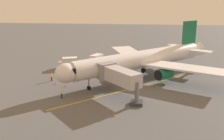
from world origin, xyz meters
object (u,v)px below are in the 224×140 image
object	(u,v)px
safety_cone_nose_left	(55,83)
safety_cone_nose_right	(65,85)
box_truck_portside	(68,62)
safety_cone_wing_port	(114,115)
belt_loader_near_nose	(194,69)
jet_bridge	(116,75)
box_truck_starboard_side	(96,60)
ground_crew_marshaller	(51,77)
ground_crew_wing_walker	(62,93)
airplane	(143,60)

from	to	relation	value
safety_cone_nose_left	safety_cone_nose_right	world-z (taller)	same
box_truck_portside	safety_cone_nose_left	world-z (taller)	box_truck_portside
safety_cone_nose_left	safety_cone_wing_port	world-z (taller)	same
belt_loader_near_nose	jet_bridge	bearing A→B (deg)	45.84
box_truck_starboard_side	safety_cone_wing_port	size ratio (longest dim) A/B	9.08
ground_crew_marshaller	ground_crew_wing_walker	xyz separation A→B (m)	(-4.97, 9.52, 0.00)
jet_bridge	airplane	bearing A→B (deg)	-112.29
box_truck_portside	safety_cone_nose_left	distance (m)	13.03
airplane	belt_loader_near_nose	size ratio (longest dim) A/B	7.19
safety_cone_nose_right	safety_cone_wing_port	size ratio (longest dim) A/B	1.00
airplane	ground_crew_marshaller	world-z (taller)	airplane
airplane	belt_loader_near_nose	world-z (taller)	airplane
box_truck_portside	box_truck_starboard_side	world-z (taller)	same
airplane	jet_bridge	bearing A→B (deg)	67.71
ground_crew_wing_walker	belt_loader_near_nose	world-z (taller)	belt_loader_near_nose
jet_bridge	ground_crew_wing_walker	world-z (taller)	jet_bridge
airplane	safety_cone_nose_right	world-z (taller)	airplane
jet_bridge	safety_cone_wing_port	size ratio (longest dim) A/B	17.77
ground_crew_marshaller	box_truck_starboard_side	size ratio (longest dim) A/B	0.34
jet_bridge	ground_crew_marshaller	distance (m)	16.15
safety_cone_wing_port	airplane	bearing A→B (deg)	-101.53
safety_cone_nose_left	ground_crew_wing_walker	bearing A→B (deg)	115.65
ground_crew_wing_walker	belt_loader_near_nose	bearing A→B (deg)	-142.61
belt_loader_near_nose	safety_cone_nose_left	bearing A→B (deg)	23.38
ground_crew_marshaller	airplane	bearing A→B (deg)	-166.10
airplane	safety_cone_nose_left	bearing A→B (deg)	21.79
box_truck_portside	jet_bridge	bearing A→B (deg)	127.78
box_truck_portside	ground_crew_marshaller	bearing A→B (deg)	85.74
safety_cone_nose_left	ground_crew_marshaller	bearing A→B (deg)	-56.83
jet_bridge	safety_cone_nose_left	size ratio (longest dim) A/B	17.77
belt_loader_near_nose	box_truck_portside	bearing A→B (deg)	-0.22
belt_loader_near_nose	box_truck_starboard_side	bearing A→B (deg)	-9.09
safety_cone_nose_left	safety_cone_nose_right	size ratio (longest dim) A/B	1.00
box_truck_starboard_side	safety_cone_nose_right	distance (m)	18.14
airplane	jet_bridge	size ratio (longest dim) A/B	3.42
box_truck_portside	safety_cone_nose_right	distance (m)	14.48
ground_crew_marshaller	box_truck_portside	size ratio (longest dim) A/B	0.34
safety_cone_nose_left	safety_cone_wing_port	size ratio (longest dim) A/B	1.00
airplane	box_truck_portside	distance (m)	19.41
airplane	ground_crew_marshaller	bearing A→B (deg)	13.90
airplane	ground_crew_wing_walker	xyz separation A→B (m)	(14.12, 14.25, -3.12)
box_truck_starboard_side	safety_cone_nose_left	xyz separation A→B (m)	(5.56, 16.71, -1.11)
airplane	box_truck_portside	world-z (taller)	airplane
jet_bridge	safety_cone_nose_right	world-z (taller)	jet_bridge
jet_bridge	box_truck_starboard_side	xyz separation A→B (m)	(7.28, -21.24, -2.38)
belt_loader_near_nose	safety_cone_nose_left	world-z (taller)	belt_loader_near_nose
jet_bridge	safety_cone_nose_left	distance (m)	14.06
ground_crew_marshaller	ground_crew_wing_walker	distance (m)	10.74
ground_crew_marshaller	ground_crew_wing_walker	world-z (taller)	same
box_truck_starboard_side	safety_cone_nose_left	bearing A→B (deg)	71.58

